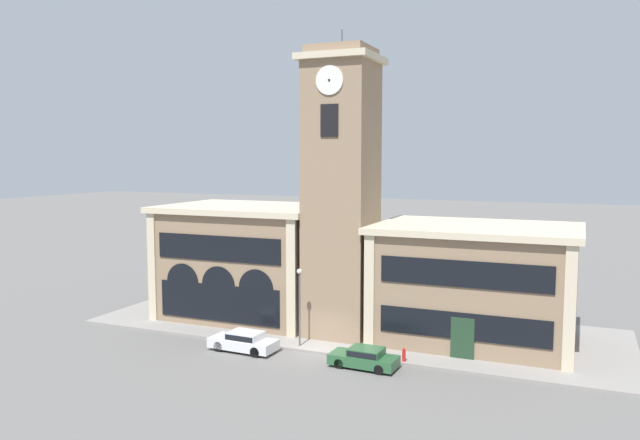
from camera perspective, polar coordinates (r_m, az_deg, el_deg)
The scene contains 9 objects.
ground_plane at distance 42.46m, azimuth -0.41°, elevation -12.12°, with size 300.00×300.00×0.00m, color #605E5B.
sidewalk_kerb at distance 48.61m, azimuth 2.88°, elevation -9.70°, with size 39.82×13.86×0.15m.
clock_tower at distance 44.83m, azimuth 1.97°, elevation 2.40°, with size 5.25×5.25×21.93m.
town_hall_left_wing at distance 51.49m, azimuth -6.50°, elevation -3.71°, with size 13.56×10.14×9.13m.
town_hall_right_wing at distance 45.60m, azimuth 14.02°, elevation -5.62°, with size 14.03×10.14×8.30m.
parked_car_near at distance 43.10m, azimuth -6.96°, elevation -10.90°, with size 4.72×2.08×1.34m.
parked_car_mid at distance 39.72m, azimuth 4.09°, elevation -12.41°, with size 4.30×1.98×1.27m.
street_lamp at distance 42.76m, azimuth -1.88°, elevation -6.85°, with size 0.36×0.36×5.36m.
fire_hydrant at distance 40.74m, azimuth 7.68°, elevation -12.12°, with size 0.22×0.22×0.87m.
Camera 1 is at (16.02, -37.08, 13.09)m, focal length 35.00 mm.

